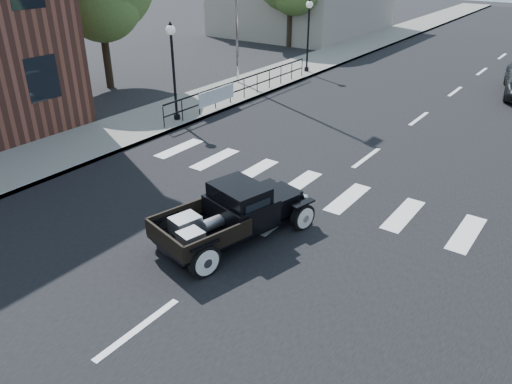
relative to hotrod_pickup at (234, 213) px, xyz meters
The scene contains 10 objects.
ground 1.01m from the hotrod_pickup, 46.52° to the right, with size 120.00×120.00×0.00m, color black.
road 14.50m from the hotrod_pickup, 88.01° to the left, with size 14.00×80.00×0.02m, color black.
road_markings 9.51m from the hotrod_pickup, 86.97° to the left, with size 12.00×60.00×0.06m, color silver, non-canonical shape.
sidewalk_left 16.55m from the hotrod_pickup, 118.93° to the left, with size 3.00×80.00×0.15m, color gray.
railing 11.66m from the hotrod_pickup, 125.67° to the left, with size 0.08×10.00×1.00m, color black, non-canonical shape.
banner 10.05m from the hotrod_pickup, 131.96° to the left, with size 0.04×2.20×0.60m, color silver, non-canonical shape.
lamp_post_b 9.05m from the hotrod_pickup, 142.38° to the left, with size 0.36×0.36×3.68m, color black, non-canonical shape.
lamp_post_c 17.07m from the hotrod_pickup, 114.65° to the left, with size 0.36×0.36×3.68m, color black, non-canonical shape.
big_tree_near 15.74m from the hotrod_pickup, 151.04° to the left, with size 5.19×5.19×7.62m, color #426029, non-canonical shape.
hotrod_pickup is the anchor object (origin of this frame).
Camera 1 is at (5.89, -7.48, 6.42)m, focal length 35.00 mm.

